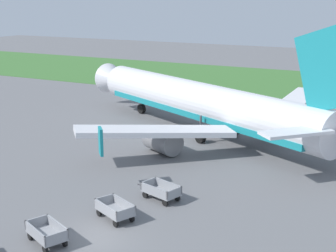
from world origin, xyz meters
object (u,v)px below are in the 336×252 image
object	(u,v)px
baggage_cart_third_in_row	(47,233)
baggage_cart_fourth_in_row	(115,209)
baggage_cart_far_end	(161,191)
airplane	(209,105)

from	to	relation	value
baggage_cart_third_in_row	baggage_cart_fourth_in_row	bearing A→B (deg)	68.67
baggage_cart_fourth_in_row	baggage_cart_third_in_row	bearing A→B (deg)	-111.33
baggage_cart_fourth_in_row	baggage_cart_far_end	bearing A→B (deg)	73.90
airplane	baggage_cart_third_in_row	bearing A→B (deg)	-89.04
baggage_cart_third_in_row	baggage_cart_far_end	size ratio (longest dim) A/B	0.98
airplane	baggage_cart_far_end	bearing A→B (deg)	-78.61
baggage_cart_far_end	baggage_cart_fourth_in_row	bearing A→B (deg)	-106.10
baggage_cart_third_in_row	baggage_cart_far_end	xyz separation A→B (m)	(2.76, 8.08, 0.00)
airplane	baggage_cart_far_end	distance (m)	16.20
baggage_cart_third_in_row	baggage_cart_fourth_in_row	xyz separation A→B (m)	(1.65, 4.23, 0.00)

